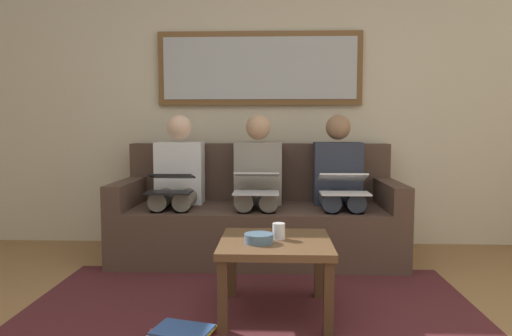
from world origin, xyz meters
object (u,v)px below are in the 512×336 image
Objects in this scene: bowl at (259,238)px; person_left at (339,182)px; couch at (258,217)px; framed_mirror at (260,68)px; coffee_table at (275,251)px; person_middle at (258,182)px; laptop_silver at (257,182)px; person_right at (178,182)px; laptop_white at (344,184)px; cup at (279,231)px; laptop_black at (171,183)px; magazine_stack at (180,333)px.

person_left reaches higher than bowl.
couch is 1.93× the size of person_left.
framed_mirror reaches higher than person_left.
coffee_table is 0.54× the size of person_middle.
laptop_silver is 0.68m from person_right.
person_middle is at bearing -20.84° from laptop_white.
laptop_silver is at bearing -79.89° from cup.
cup reaches higher than coffee_table.
couch reaches higher than laptop_black.
framed_mirror is at bearing -85.04° from coffee_table.
cup is at bearing -139.86° from bowl.
person_middle is at bearing 0.00° from person_left.
laptop_silver is at bearing 90.00° from couch.
couch is 13.94× the size of bowl.
laptop_silver is at bearing -87.09° from bowl.
laptop_black is at bearing 0.29° from laptop_white.
coffee_table is (-0.14, 1.22, 0.05)m from couch.
framed_mirror is at bearing -90.00° from laptop_silver.
laptop_silver is at bearing -179.33° from laptop_black.
person_left is 1.28m from person_right.
framed_mirror is (0.00, -0.39, 1.24)m from couch.
person_right is 3.31× the size of magazine_stack.
laptop_silver is at bearing -81.27° from coffee_table.
laptop_white is at bearing -118.95° from coffee_table.
laptop_silver is (0.16, -0.88, 0.17)m from cup.
framed_mirror reaches higher than laptop_black.
laptop_black is at bearing -54.50° from bowl.
cup is 1.02m from laptop_white.
coffee_table is 1.77× the size of magazine_stack.
framed_mirror is 2.48m from magazine_stack.
person_middle reaches higher than laptop_black.
person_middle is (0.05, -1.22, 0.16)m from bowl.
couch is 1.93× the size of person_right.
person_left is at bearing -113.55° from coffee_table.
cup is 0.74m from magazine_stack.
coffee_table is at bearing 98.73° from laptop_silver.
person_left is 3.22× the size of laptop_white.
couch is 1.30m from framed_mirror.
person_middle is 0.64m from person_right.
couch is at bearing -26.01° from laptop_white.
cup reaches higher than bowl.
framed_mirror is at bearing -47.59° from laptop_white.
cup is (-0.02, -0.02, 0.11)m from coffee_table.
coffee_table is at bearing 96.91° from person_middle.
bowl is at bearing 64.11° from person_left.
bowl is 1.15m from laptop_white.
laptop_silver is (0.00, 0.31, 0.32)m from couch.
cup is 1.23m from person_left.
couch reaches higher than cup.
laptop_silver is (0.00, 0.24, 0.03)m from person_middle.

